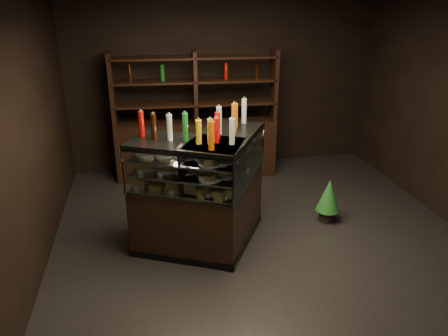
{
  "coord_description": "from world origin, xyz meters",
  "views": [
    {
      "loc": [
        -1.34,
        -4.54,
        2.84
      ],
      "look_at": [
        -0.5,
        -0.18,
        1.02
      ],
      "focal_mm": 35.0,
      "sensor_mm": 36.0,
      "label": 1
    }
  ],
  "objects": [
    {
      "name": "bottles_top",
      "position": [
        -0.69,
        -0.08,
        1.49
      ],
      "size": [
        1.22,
        0.94,
        0.3
      ],
      "color": "#147223",
      "rests_on": "display_case"
    },
    {
      "name": "ground",
      "position": [
        0.0,
        0.0,
        0.0
      ],
      "size": [
        5.0,
        5.0,
        0.0
      ],
      "primitive_type": "plane",
      "color": "black",
      "rests_on": "ground"
    },
    {
      "name": "room_shell",
      "position": [
        0.0,
        0.0,
        1.94
      ],
      "size": [
        5.02,
        5.02,
        3.01
      ],
      "color": "black",
      "rests_on": "ground"
    },
    {
      "name": "food_display",
      "position": [
        -0.68,
        -0.08,
        1.03
      ],
      "size": [
        1.38,
        1.08,
        0.42
      ],
      "color": "#C09545",
      "rests_on": "display_case"
    },
    {
      "name": "back_shelving",
      "position": [
        -0.52,
        2.05,
        0.6
      ],
      "size": [
        2.55,
        0.56,
        2.0
      ],
      "rotation": [
        0.0,
        0.0,
        -0.06
      ],
      "color": "black",
      "rests_on": "ground"
    },
    {
      "name": "display_case",
      "position": [
        -0.69,
        -0.08,
        0.46
      ],
      "size": [
        1.72,
        1.39,
        1.35
      ],
      "rotation": [
        0.0,
        0.0,
        0.31
      ],
      "color": "black",
      "rests_on": "ground"
    },
    {
      "name": "potted_conifer",
      "position": [
        0.96,
        0.2,
        0.38
      ],
      "size": [
        0.31,
        0.31,
        0.66
      ],
      "rotation": [
        0.0,
        0.0,
        -0.04
      ],
      "color": "black",
      "rests_on": "ground"
    }
  ]
}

